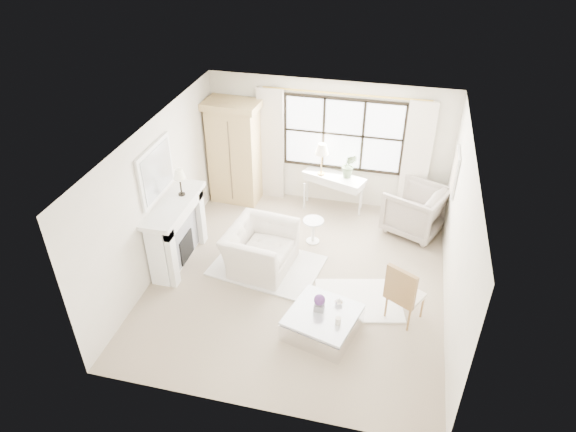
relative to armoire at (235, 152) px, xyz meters
The scene contains 32 objects.
floor 3.24m from the armoire, 50.90° to the right, with size 5.50×5.50×0.00m, color tan.
ceiling 3.41m from the armoire, 50.90° to the right, with size 5.50×5.50×0.00m, color white.
wall_back 1.97m from the armoire, 11.69° to the left, with size 5.00×5.00×0.00m, color white.
wall_front 5.46m from the armoire, 69.45° to the right, with size 5.00×5.00×0.00m, color white.
wall_left 2.44m from the armoire, 103.99° to the right, with size 5.50×5.50×0.00m, color beige.
wall_right 5.01m from the armoire, 28.08° to the right, with size 5.50×5.50×0.00m, color silver.
window_pane 2.29m from the armoire, ahead, with size 2.40×0.02×1.50m, color white.
window_frame 2.29m from the armoire, ahead, with size 2.50×0.04×1.50m, color black, non-canonical shape.
curtain_rod 2.60m from the armoire, ahead, with size 0.04×0.04×3.30m, color gold.
curtain_left 0.78m from the armoire, 22.52° to the left, with size 0.55×0.10×2.47m, color beige.
curtain_right 3.73m from the armoire, ahead, with size 0.55×0.10×2.47m, color white.
fireplace 2.43m from the armoire, 98.70° to the right, with size 0.58×1.66×1.26m.
mirror_frame 2.52m from the armoire, 103.30° to the right, with size 0.05×1.15×0.95m, color white.
mirror_glass 2.51m from the armoire, 102.61° to the right, with size 0.02×1.00×0.80m, color silver.
art_frame 4.45m from the armoire, ahead, with size 0.04×0.62×0.82m, color silver.
art_canvas 4.43m from the armoire, ahead, with size 0.01×0.52×0.72m, color beige.
mantel_lamp 2.16m from the armoire, 97.58° to the right, with size 0.22×0.22×0.51m.
armoire is the anchor object (origin of this frame).
console_table 2.25m from the armoire, ahead, with size 1.38×0.85×0.80m.
console_lamp 1.86m from the armoire, ahead, with size 0.28×0.28×0.69m.
orchid_plant 2.42m from the armoire, ahead, with size 0.29×0.24×0.54m, color #556C48.
side_table 2.43m from the armoire, 32.09° to the right, with size 0.40×0.40×0.51m.
rug_left 2.75m from the armoire, 59.36° to the right, with size 1.89×1.34×0.03m, color silver.
rug_right 4.19m from the armoire, 41.61° to the right, with size 1.41×1.06×0.03m, color white.
club_armchair 2.58m from the armoire, 61.95° to the right, with size 1.24×1.08×0.80m, color silver.
wingback_chair 3.89m from the armoire, ahead, with size 1.02×1.05×0.96m, color #A4978A.
french_chair 4.82m from the armoire, 37.93° to the right, with size 0.66×0.66×1.08m.
coffee_table 4.44m from the armoire, 54.00° to the right, with size 1.23×1.23×0.38m.
planter_box 4.30m from the armoire, 54.26° to the right, with size 0.15×0.15×0.11m, color gray.
planter_flowers 4.27m from the armoire, 54.26° to the right, with size 0.17×0.17×0.17m, color #512968.
pillar_candle 4.67m from the armoire, 52.62° to the right, with size 0.09×0.09×0.12m, color beige.
coffee_vase 4.32m from the armoire, 49.82° to the right, with size 0.13×0.13×0.14m, color white.
Camera 1 is at (1.45, -6.83, 5.95)m, focal length 32.00 mm.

